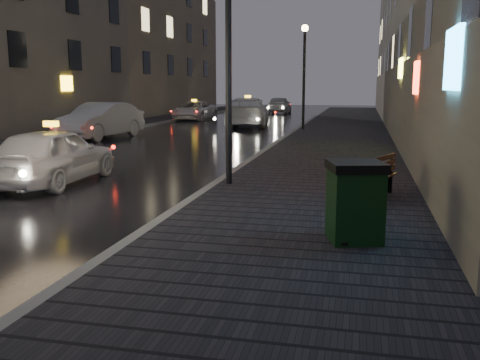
# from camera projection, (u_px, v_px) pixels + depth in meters

# --- Properties ---
(sidewalk) EXTENTS (4.60, 58.00, 0.15)m
(sidewalk) POSITION_uv_depth(u_px,v_px,m) (342.00, 133.00, 26.50)
(sidewalk) COLOR black
(sidewalk) RESTS_ON ground
(curb) EXTENTS (0.20, 58.00, 0.15)m
(curb) POSITION_uv_depth(u_px,v_px,m) (294.00, 132.00, 27.02)
(curb) COLOR slate
(curb) RESTS_ON ground
(sidewalk_far) EXTENTS (2.40, 58.00, 0.15)m
(sidewalk_far) POSITION_uv_depth(u_px,v_px,m) (108.00, 128.00, 29.25)
(sidewalk_far) COLOR black
(sidewalk_far) RESTS_ON ground
(curb_far) EXTENTS (0.20, 58.00, 0.15)m
(curb_far) POSITION_uv_depth(u_px,v_px,m) (130.00, 129.00, 28.96)
(curb_far) COLOR slate
(curb_far) RESTS_ON ground
(building_near) EXTENTS (1.80, 50.00, 13.00)m
(building_near) POSITION_uv_depth(u_px,v_px,m) (410.00, 7.00, 28.51)
(building_near) COLOR #605B54
(building_near) RESTS_ON ground
(building_far_c) EXTENTS (6.00, 22.00, 11.00)m
(building_far_c) POSITION_uv_depth(u_px,v_px,m) (149.00, 49.00, 46.62)
(building_far_c) COLOR #6B6051
(building_far_c) RESTS_ON ground
(lamp_near) EXTENTS (0.36, 0.36, 5.28)m
(lamp_near) POSITION_uv_depth(u_px,v_px,m) (228.00, 37.00, 11.94)
(lamp_near) COLOR black
(lamp_near) RESTS_ON sidewalk
(lamp_far) EXTENTS (0.36, 0.36, 5.28)m
(lamp_far) POSITION_uv_depth(u_px,v_px,m) (304.00, 64.00, 27.30)
(lamp_far) COLOR black
(lamp_far) RESTS_ON sidewalk
(bench) EXTENTS (1.21, 1.78, 0.86)m
(bench) POSITION_uv_depth(u_px,v_px,m) (372.00, 177.00, 10.89)
(bench) COLOR black
(bench) RESTS_ON sidewalk
(trash_bin) EXTENTS (0.95, 0.95, 1.18)m
(trash_bin) POSITION_uv_depth(u_px,v_px,m) (355.00, 201.00, 7.84)
(trash_bin) COLOR black
(trash_bin) RESTS_ON sidewalk
(taxi_near) EXTENTS (1.78, 4.21, 1.42)m
(taxi_near) POSITION_uv_depth(u_px,v_px,m) (53.00, 156.00, 13.17)
(taxi_near) COLOR silver
(taxi_near) RESTS_ON ground
(car_left_mid) EXTENTS (2.34, 5.12, 1.63)m
(car_left_mid) POSITION_uv_depth(u_px,v_px,m) (101.00, 121.00, 24.37)
(car_left_mid) COLOR #AAA9B1
(car_left_mid) RESTS_ON ground
(taxi_mid) EXTENTS (3.12, 6.07, 1.69)m
(taxi_mid) POSITION_uv_depth(u_px,v_px,m) (248.00, 112.00, 31.43)
(taxi_mid) COLOR silver
(taxi_mid) RESTS_ON ground
(taxi_far) EXTENTS (2.31, 4.72, 1.29)m
(taxi_far) POSITION_uv_depth(u_px,v_px,m) (194.00, 111.00, 37.49)
(taxi_far) COLOR silver
(taxi_far) RESTS_ON ground
(car_far) EXTENTS (1.77, 4.29, 1.45)m
(car_far) POSITION_uv_depth(u_px,v_px,m) (279.00, 105.00, 45.34)
(car_far) COLOR #9E9FA6
(car_far) RESTS_ON ground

